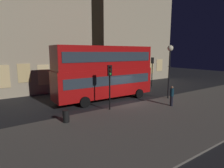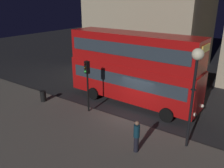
{
  "view_description": "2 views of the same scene",
  "coord_description": "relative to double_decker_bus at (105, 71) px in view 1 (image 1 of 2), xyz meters",
  "views": [
    {
      "loc": [
        -11.32,
        -13.89,
        4.83
      ],
      "look_at": [
        -0.82,
        1.25,
        1.74
      ],
      "focal_mm": 30.37,
      "sensor_mm": 36.0,
      "label": 1
    },
    {
      "loc": [
        7.3,
        -12.83,
        7.72
      ],
      "look_at": [
        -2.09,
        0.61,
        1.77
      ],
      "focal_mm": 37.78,
      "sensor_mm": 36.0,
      "label": 2
    }
  ],
  "objects": [
    {
      "name": "street_lamp",
      "position": [
        5.53,
        -3.46,
        1.33
      ],
      "size": [
        0.58,
        0.58,
        5.41
      ],
      "color": "black",
      "rests_on": "sidewalk_slab"
    },
    {
      "name": "litter_bin",
      "position": [
        -5.68,
        -3.96,
        -2.47
      ],
      "size": [
        0.45,
        0.45,
        0.84
      ],
      "primitive_type": "cylinder",
      "color": "black",
      "rests_on": "sidewalk_slab"
    },
    {
      "name": "pedestrian",
      "position": [
        3.51,
        -5.47,
        -1.96
      ],
      "size": [
        0.32,
        0.32,
        1.79
      ],
      "rotation": [
        0.0,
        0.0,
        2.29
      ],
      "color": "black",
      "rests_on": "sidewalk_slab"
    },
    {
      "name": "double_decker_bus",
      "position": [
        0.0,
        0.0,
        0.0
      ],
      "size": [
        10.48,
        2.95,
        5.43
      ],
      "rotation": [
        0.0,
        0.0,
        -0.02
      ],
      "color": "#B20F0F",
      "rests_on": "ground"
    },
    {
      "name": "traffic_light_far_side",
      "position": [
        9.78,
        2.88,
        -0.05
      ],
      "size": [
        0.37,
        0.39,
        4.13
      ],
      "rotation": [
        0.0,
        0.0,
        2.89
      ],
      "color": "black",
      "rests_on": "ground"
    },
    {
      "name": "traffic_light_near_kerb",
      "position": [
        -1.63,
        -3.29,
        -0.23
      ],
      "size": [
        0.37,
        0.39,
        3.69
      ],
      "rotation": [
        0.0,
        0.0,
        -0.26
      ],
      "color": "black",
      "rests_on": "sidewalk_slab"
    },
    {
      "name": "ground_plane",
      "position": [
        1.18,
        -1.98,
        -3.01
      ],
      "size": [
        80.0,
        80.0,
        0.0
      ],
      "primitive_type": "plane",
      "color": "#232326"
    },
    {
      "name": "building_with_clock",
      "position": [
        -4.26,
        11.0,
        6.0
      ],
      "size": [
        12.83,
        9.37,
        18.03
      ],
      "color": "tan",
      "rests_on": "ground"
    },
    {
      "name": "building_plain_facade",
      "position": [
        11.8,
        11.84,
        6.47
      ],
      "size": [
        14.41,
        9.16,
        18.96
      ],
      "color": "tan",
      "rests_on": "ground"
    },
    {
      "name": "sidewalk_slab",
      "position": [
        1.18,
        -7.1,
        -2.95
      ],
      "size": [
        44.0,
        8.66,
        0.12
      ],
      "primitive_type": "cube",
      "color": "#5B564F",
      "rests_on": "ground"
    }
  ]
}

